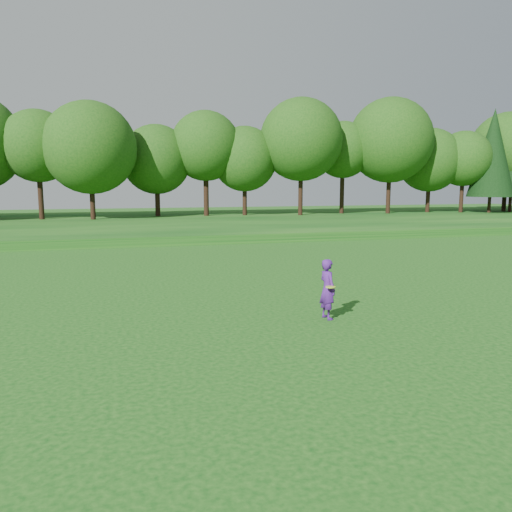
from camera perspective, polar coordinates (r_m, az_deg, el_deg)
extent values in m
plane|color=#0D4411|center=(12.69, -8.92, -9.44)|extent=(140.00, 140.00, 0.00)
cube|color=#0D4411|center=(46.18, -13.90, 3.61)|extent=(130.00, 30.00, 0.60)
cube|color=gray|center=(32.28, -13.10, 1.24)|extent=(130.00, 1.60, 0.04)
imported|color=#4D1C7F|center=(14.37, 8.17, -3.76)|extent=(0.51, 0.69, 1.73)
cylinder|color=#C3EB25|center=(14.04, 8.52, -3.52)|extent=(0.28, 0.28, 0.03)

